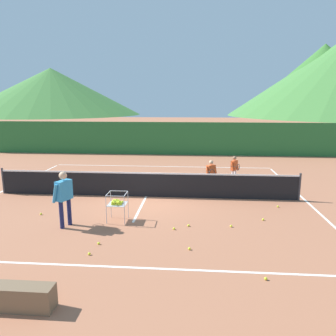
{
  "coord_description": "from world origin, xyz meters",
  "views": [
    {
      "loc": [
        1.86,
        -12.14,
        3.71
      ],
      "look_at": [
        0.87,
        -0.05,
        1.18
      ],
      "focal_mm": 34.79,
      "sensor_mm": 36.0,
      "label": 1
    }
  ],
  "objects": [
    {
      "name": "tennis_net",
      "position": [
        0.0,
        0.0,
        0.5
      ],
      "size": [
        11.71,
        0.08,
        1.05
      ],
      "color": "#333338",
      "rests_on": "ground"
    },
    {
      "name": "tennis_ball_10",
      "position": [
        4.83,
        -0.91,
        0.03
      ],
      "size": [
        0.07,
        0.07,
        0.07
      ],
      "primitive_type": "sphere",
      "color": "yellow",
      "rests_on": "ground"
    },
    {
      "name": "line_baseline_near",
      "position": [
        0.0,
        -5.5,
        0.0
      ],
      "size": [
        12.14,
        0.08,
        0.01
      ],
      "primitive_type": "cube",
      "color": "white",
      "rests_on": "ground"
    },
    {
      "name": "courtside_bench",
      "position": [
        -1.36,
        -7.12,
        0.23
      ],
      "size": [
        1.5,
        0.36,
        0.46
      ],
      "primitive_type": "cube",
      "color": "brown",
      "rests_on": "ground"
    },
    {
      "name": "tennis_ball_3",
      "position": [
        1.3,
        -3.22,
        0.03
      ],
      "size": [
        0.07,
        0.07,
        0.07
      ],
      "primitive_type": "sphere",
      "color": "yellow",
      "rests_on": "ground"
    },
    {
      "name": "student_1",
      "position": [
        3.67,
        2.4,
        0.75
      ],
      "size": [
        0.42,
        0.69,
        1.25
      ],
      "color": "silver",
      "rests_on": "ground"
    },
    {
      "name": "tennis_ball_5",
      "position": [
        2.99,
        -2.89,
        0.03
      ],
      "size": [
        0.07,
        0.07,
        0.07
      ],
      "primitive_type": "sphere",
      "color": "yellow",
      "rests_on": "ground"
    },
    {
      "name": "tennis_ball_9",
      "position": [
        3.4,
        -5.78,
        0.03
      ],
      "size": [
        0.07,
        0.07,
        0.07
      ],
      "primitive_type": "sphere",
      "color": "yellow",
      "rests_on": "ground"
    },
    {
      "name": "hill_2",
      "position": [
        32.24,
        71.28,
        8.38
      ],
      "size": [
        37.52,
        37.52,
        16.75
      ],
      "primitive_type": "cone",
      "color": "#38702D",
      "rests_on": "ground"
    },
    {
      "name": "student_0",
      "position": [
        2.56,
        1.2,
        0.76
      ],
      "size": [
        0.49,
        0.65,
        1.27
      ],
      "color": "navy",
      "rests_on": "ground"
    },
    {
      "name": "line_baseline_far",
      "position": [
        0.0,
        5.96,
        0.0
      ],
      "size": [
        12.14,
        0.08,
        0.01
      ],
      "primitive_type": "cube",
      "color": "white",
      "rests_on": "ground"
    },
    {
      "name": "line_sideline_east",
      "position": [
        6.07,
        0.0,
        0.0
      ],
      "size": [
        0.08,
        11.46,
        0.01
      ],
      "primitive_type": "cube",
      "color": "white",
      "rests_on": "ground"
    },
    {
      "name": "instructor",
      "position": [
        -1.94,
        -3.22,
        1.01
      ],
      "size": [
        0.49,
        0.84,
        1.68
      ],
      "color": "#191E4C",
      "rests_on": "ground"
    },
    {
      "name": "line_service_center",
      "position": [
        0.0,
        0.0,
        0.0
      ],
      "size": [
        0.08,
        5.53,
        0.01
      ],
      "primitive_type": "cube",
      "color": "white",
      "rests_on": "ground"
    },
    {
      "name": "tennis_ball_0",
      "position": [
        1.72,
        -2.94,
        0.03
      ],
      "size": [
        0.07,
        0.07,
        0.07
      ],
      "primitive_type": "sphere",
      "color": "yellow",
      "rests_on": "ground"
    },
    {
      "name": "ground_plane",
      "position": [
        0.0,
        0.0,
        0.0
      ],
      "size": [
        120.0,
        120.0,
        0.0
      ],
      "primitive_type": "plane",
      "color": "#A86647"
    },
    {
      "name": "tennis_ball_4",
      "position": [
        1.77,
        -4.5,
        0.03
      ],
      "size": [
        0.07,
        0.07,
        0.07
      ],
      "primitive_type": "sphere",
      "color": "yellow",
      "rests_on": "ground"
    },
    {
      "name": "hill_1",
      "position": [
        -35.04,
        71.15,
        5.88
      ],
      "size": [
        45.14,
        45.14,
        11.75
      ],
      "primitive_type": "cone",
      "color": "#427A38",
      "rests_on": "ground"
    },
    {
      "name": "tennis_ball_1",
      "position": [
        -0.6,
        -4.38,
        0.03
      ],
      "size": [
        0.07,
        0.07,
        0.07
      ],
      "primitive_type": "sphere",
      "color": "yellow",
      "rests_on": "ground"
    },
    {
      "name": "tennis_ball_7",
      "position": [
        4.05,
        -2.25,
        0.03
      ],
      "size": [
        0.07,
        0.07,
        0.07
      ],
      "primitive_type": "sphere",
      "color": "yellow",
      "rests_on": "ground"
    },
    {
      "name": "windscreen_fence",
      "position": [
        0.0,
        10.09,
        1.12
      ],
      "size": [
        26.71,
        0.08,
        2.25
      ],
      "primitive_type": "cube",
      "color": "#286B33",
      "rests_on": "ground"
    },
    {
      "name": "ball_cart",
      "position": [
        -0.51,
        -2.65,
        0.6
      ],
      "size": [
        0.58,
        0.58,
        0.9
      ],
      "color": "#B7B7BC",
      "rests_on": "ground"
    },
    {
      "name": "tennis_ball_8",
      "position": [
        -3.16,
        -2.33,
        0.03
      ],
      "size": [
        0.07,
        0.07,
        0.07
      ],
      "primitive_type": "sphere",
      "color": "yellow",
      "rests_on": "ground"
    },
    {
      "name": "tennis_ball_6",
      "position": [
        -0.66,
        -4.98,
        0.03
      ],
      "size": [
        0.07,
        0.07,
        0.07
      ],
      "primitive_type": "sphere",
      "color": "yellow",
      "rests_on": "ground"
    }
  ]
}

